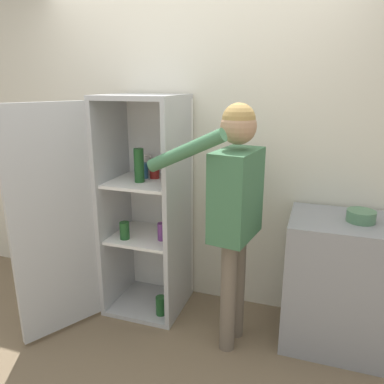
{
  "coord_description": "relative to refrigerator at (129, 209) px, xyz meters",
  "views": [
    {
      "loc": [
        0.92,
        -1.85,
        1.79
      ],
      "look_at": [
        0.07,
        0.65,
        1.02
      ],
      "focal_mm": 35.0,
      "sensor_mm": 36.0,
      "label": 1
    }
  ],
  "objects": [
    {
      "name": "person",
      "position": [
        0.86,
        -0.16,
        0.22
      ],
      "size": [
        0.69,
        0.54,
        1.68
      ],
      "color": "#726656",
      "rests_on": "ground_plane"
    },
    {
      "name": "counter",
      "position": [
        1.54,
        0.08,
        -0.39
      ],
      "size": [
        0.66,
        0.56,
        0.93
      ],
      "color": "gray",
      "rests_on": "ground_plane"
    },
    {
      "name": "refrigerator",
      "position": [
        0.0,
        0.0,
        0.0
      ],
      "size": [
        0.91,
        1.07,
        1.71
      ],
      "color": "#B7BABC",
      "rests_on": "ground_plane"
    },
    {
      "name": "bowl",
      "position": [
        1.64,
        0.07,
        0.11
      ],
      "size": [
        0.18,
        0.18,
        0.07
      ],
      "color": "#517F5B",
      "rests_on": "counter"
    },
    {
      "name": "ground_plane",
      "position": [
        0.42,
        -0.57,
        -0.86
      ],
      "size": [
        12.0,
        12.0,
        0.0
      ],
      "primitive_type": "plane",
      "color": "#7A664C"
    },
    {
      "name": "wall_back",
      "position": [
        0.42,
        0.41,
        0.42
      ],
      "size": [
        7.0,
        0.06,
        2.55
      ],
      "color": "silver",
      "rests_on": "ground_plane"
    }
  ]
}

